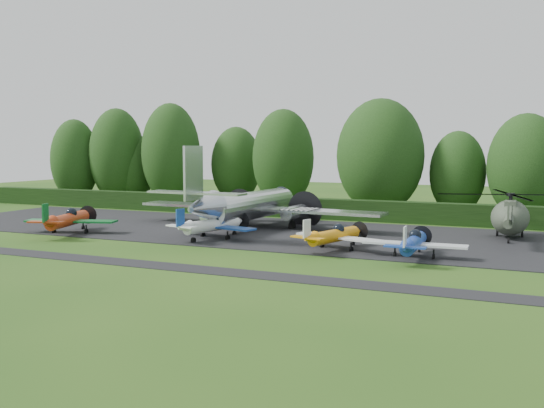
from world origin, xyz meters
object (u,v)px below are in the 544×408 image
at_px(transport_plane, 249,205).
at_px(helicopter, 510,214).
at_px(light_plane_orange, 334,236).
at_px(light_plane_blue, 414,243).
at_px(light_plane_red, 68,220).
at_px(light_plane_white, 213,225).

height_order(transport_plane, helicopter, transport_plane).
distance_m(light_plane_orange, light_plane_blue, 5.76).
relative_size(light_plane_red, light_plane_blue, 1.14).
xyz_separation_m(light_plane_orange, light_plane_blue, (5.66, -1.06, 0.02)).
xyz_separation_m(transport_plane, light_plane_white, (-0.08, -6.32, -0.98)).
height_order(transport_plane, light_plane_red, transport_plane).
relative_size(light_plane_white, light_plane_orange, 1.08).
distance_m(transport_plane, light_plane_orange, 12.68).
bearing_deg(light_plane_blue, light_plane_white, 173.72).
bearing_deg(transport_plane, light_plane_white, -93.54).
xyz_separation_m(light_plane_orange, helicopter, (10.92, 10.75, 0.88)).
relative_size(transport_plane, light_plane_orange, 3.43).
relative_size(transport_plane, helicopter, 1.81).
height_order(light_plane_orange, light_plane_blue, light_plane_blue).
bearing_deg(light_plane_red, light_plane_white, 28.06).
xyz_separation_m(transport_plane, light_plane_orange, (10.21, -7.44, -1.06)).
bearing_deg(light_plane_blue, light_plane_orange, 170.93).
distance_m(transport_plane, helicopter, 21.39).
relative_size(light_plane_orange, helicopter, 0.53).
relative_size(light_plane_red, light_plane_white, 1.08).
height_order(light_plane_red, light_plane_blue, light_plane_red).
height_order(light_plane_white, light_plane_blue, light_plane_white).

